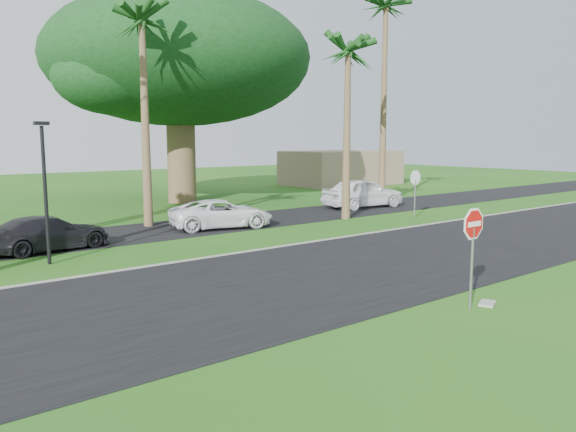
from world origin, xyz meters
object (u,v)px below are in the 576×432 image
Objects in this scene: stop_sign_far at (415,184)px; car_pickup at (363,193)px; stop_sign_near at (473,237)px; car_dark at (48,234)px; car_minivan at (222,214)px.

car_pickup is at bearing -103.13° from stop_sign_far.
stop_sign_near is 0.59× the size of car_dark.
car_minivan is (1.90, 14.38, -1.12)m from stop_sign_near.
stop_sign_near and stop_sign_far have the same top height.
car_minivan is at bearing -19.39° from stop_sign_far.
car_dark is 0.94× the size of car_minivan.
car_dark is 0.86× the size of car_pickup.
car_minivan is at bearing 103.42° from car_pickup.
stop_sign_near reaches higher than car_minivan.
car_pickup is at bearing 51.37° from stop_sign_near.
car_pickup is (12.62, 15.79, -0.90)m from stop_sign_near.
stop_sign_near is 15.04m from car_dark.
stop_sign_near is at bearing -173.54° from car_minivan.
stop_sign_far reaches higher than car_pickup.
stop_sign_near is 20.23m from car_pickup.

